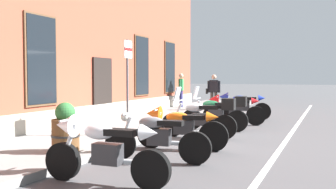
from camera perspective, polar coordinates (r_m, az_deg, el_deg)
The scene contains 14 objects.
ground_plane at distance 10.44m, azimuth -0.52°, elevation -6.33°, with size 140.00×140.00×0.00m, color #424244.
sidewalk at distance 11.14m, azimuth -7.76°, elevation -5.39°, with size 26.61×3.07×0.15m, color slate.
lane_stripe at distance 9.60m, azimuth 17.33°, elevation -7.24°, with size 26.61×0.12×0.01m, color silver.
motorcycle_white_sport at distance 5.82m, azimuth -10.44°, elevation -7.92°, with size 0.62×2.14×1.06m.
motorcycle_grey_naked at distance 7.21m, azimuth -1.90°, elevation -6.62°, with size 0.63×2.13×0.95m.
motorcycle_orange_sport at distance 8.43m, azimuth 1.61°, elevation -4.80°, with size 0.63×2.10×0.98m.
motorcycle_silver_touring at distance 10.00m, azimuth 5.29°, elevation -3.45°, with size 0.62×2.08×1.37m.
motorcycle_green_touring at distance 11.38m, azimuth 7.66°, elevation -2.74°, with size 0.62×2.05×1.35m.
motorcycle_red_sport at distance 12.85m, azimuth 9.71°, elevation -2.10°, with size 0.75×2.08×1.04m.
motorcycle_blue_sport at distance 14.44m, azimuth 10.97°, elevation -1.56°, with size 0.81×2.10×1.06m.
pedestrian_dark_jacket at distance 16.92m, azimuth 7.03°, elevation 0.66°, with size 0.26×0.65×1.59m.
pedestrian_striped_shirt at distance 18.31m, azimuth 2.02°, elevation 0.98°, with size 0.58×0.28×1.65m.
parking_sign at distance 9.52m, azimuth -6.21°, elevation 3.21°, with size 0.36×0.07×2.45m.
barrel_planter at distance 7.72m, azimuth -15.46°, elevation -5.26°, with size 0.57×0.57×0.99m.
Camera 1 is at (-9.40, -4.24, 1.65)m, focal length 39.73 mm.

